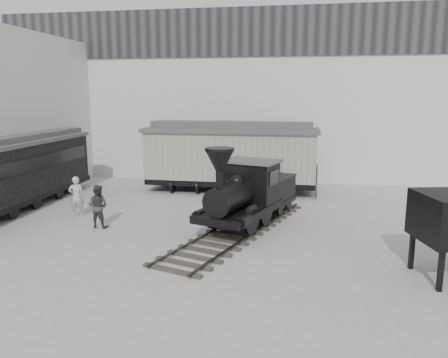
% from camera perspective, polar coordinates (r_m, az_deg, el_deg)
% --- Properties ---
extents(ground, '(90.00, 90.00, 0.00)m').
position_cam_1_polar(ground, '(15.85, -1.96, -9.92)').
color(ground, '#9E9E9B').
extents(north_wall, '(34.00, 2.51, 11.00)m').
position_cam_1_polar(north_wall, '(29.65, 3.72, 10.75)').
color(north_wall, silver).
rests_on(north_wall, ground).
extents(west_pavilion, '(7.00, 12.11, 9.00)m').
position_cam_1_polar(west_pavilion, '(30.07, -26.35, 7.64)').
color(west_pavilion, silver).
rests_on(west_pavilion, ground).
extents(locomotive, '(5.41, 10.38, 3.61)m').
position_cam_1_polar(locomotive, '(18.77, 2.99, -2.35)').
color(locomotive, '#35322D').
rests_on(locomotive, ground).
extents(boxcar, '(10.13, 3.26, 4.14)m').
position_cam_1_polar(boxcar, '(25.62, 0.89, 3.15)').
color(boxcar, black).
rests_on(boxcar, ground).
extents(passenger_coach, '(2.86, 12.84, 3.43)m').
position_cam_1_polar(passenger_coach, '(23.78, -26.23, 0.73)').
color(passenger_coach, black).
rests_on(passenger_coach, ground).
extents(visitor_a, '(0.81, 0.67, 1.91)m').
position_cam_1_polar(visitor_a, '(21.61, -18.71, -2.17)').
color(visitor_a, beige).
rests_on(visitor_a, ground).
extents(visitor_b, '(0.97, 0.79, 1.87)m').
position_cam_1_polar(visitor_b, '(19.55, -16.14, -3.43)').
color(visitor_b, '#39393C').
rests_on(visitor_b, ground).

